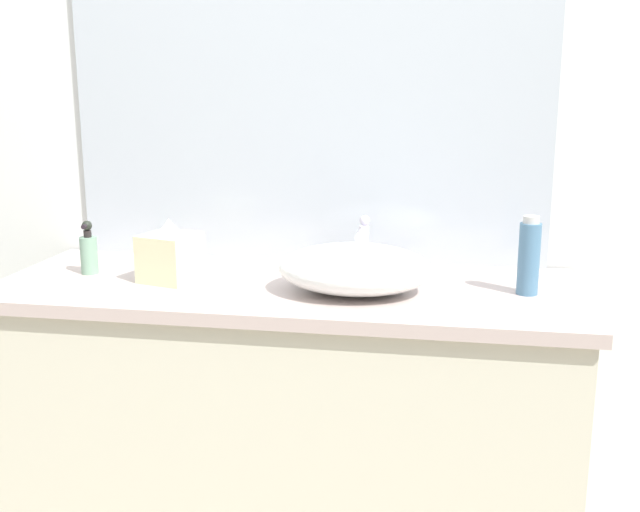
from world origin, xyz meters
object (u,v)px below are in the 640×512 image
object	(u,v)px
sink_basin	(355,269)
tissue_box	(170,254)
lotion_bottle	(529,257)
soap_dispenser	(89,252)

from	to	relation	value
sink_basin	tissue_box	xyz separation A→B (m)	(-0.48, 0.03, 0.01)
sink_basin	lotion_bottle	world-z (taller)	lotion_bottle
sink_basin	lotion_bottle	bearing A→B (deg)	6.98
tissue_box	lotion_bottle	bearing A→B (deg)	1.63
sink_basin	soap_dispenser	distance (m)	0.73
sink_basin	soap_dispenser	bearing A→B (deg)	175.48
sink_basin	lotion_bottle	size ratio (longest dim) A/B	1.97
sink_basin	soap_dispenser	size ratio (longest dim) A/B	2.62
sink_basin	tissue_box	distance (m)	0.49
lotion_bottle	tissue_box	distance (m)	0.90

